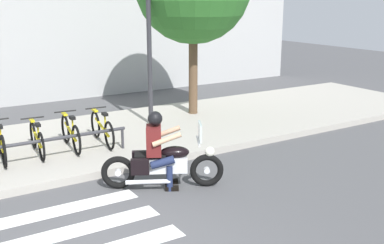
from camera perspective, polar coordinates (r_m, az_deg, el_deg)
The scene contains 11 objects.
sidewalk at distance 10.98m, azimuth -19.34°, elevation -3.37°, with size 24.00×4.40×0.15m, color #A8A399.
crosswalk_stripe_3 at distance 7.37m, azimuth -14.53°, elevation -12.73°, with size 2.80×0.40×0.01m, color white.
crosswalk_stripe_4 at distance 8.06m, azimuth -16.29°, elevation -10.34°, with size 2.80×0.40×0.01m, color white.
motorcycle at distance 8.52m, azimuth -3.50°, elevation -5.07°, with size 2.01×1.15×1.20m.
rider at distance 8.41m, azimuth -4.08°, elevation -2.74°, with size 0.77×0.71×1.43m.
bicycle_2 at distance 10.22m, azimuth -22.16°, elevation -2.42°, with size 0.48×1.61×0.79m.
bicycle_3 at distance 10.36m, azimuth -18.25°, elevation -1.97°, with size 0.48×1.56×0.73m.
bicycle_4 at distance 10.53m, azimuth -14.48°, elevation -1.31°, with size 0.48×1.62×0.78m.
bicycle_5 at distance 10.75m, azimuth -10.83°, elevation -0.79°, with size 0.48×1.67×0.77m.
bike_rack at distance 9.74m, azimuth -19.54°, elevation -2.63°, with size 4.19×0.07×0.49m.
street_lamp at distance 11.95m, azimuth -5.26°, elevation 12.03°, with size 0.28×0.28×4.61m.
Camera 1 is at (-2.10, -5.50, 3.36)m, focal length 44.08 mm.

